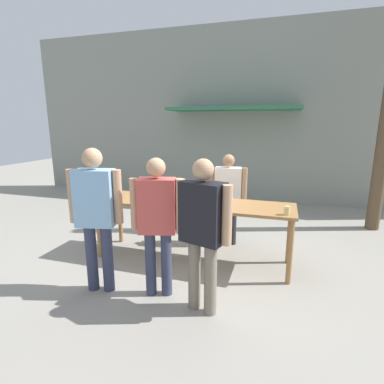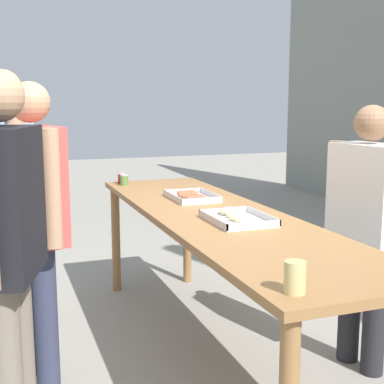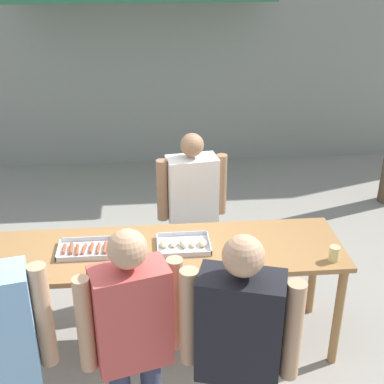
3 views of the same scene
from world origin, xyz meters
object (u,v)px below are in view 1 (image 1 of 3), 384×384
person_customer_holding_hotdog (96,209)px  person_customer_waiting_in_line (157,216)px  person_customer_with_cup (203,225)px  beer_cup (287,211)px  food_tray_sausages (162,198)px  condiment_jar_ketchup (107,197)px  food_tray_buns (209,202)px  person_server_behind_table (228,192)px  condiment_jar_mustard (102,197)px

person_customer_holding_hotdog → person_customer_waiting_in_line: (0.74, 0.12, -0.06)m
person_customer_holding_hotdog → person_customer_with_cup: (1.33, -0.04, -0.05)m
beer_cup → food_tray_sausages: bearing=171.1°
condiment_jar_ketchup → person_customer_holding_hotdog: 0.97m
condiment_jar_ketchup → person_customer_with_cup: size_ratio=0.05×
food_tray_sausages → person_customer_with_cup: bearing=-51.5°
food_tray_buns → person_customer_holding_hotdog: (-1.10, -1.17, 0.12)m
food_tray_sausages → person_server_behind_table: 1.16m
food_tray_buns → beer_cup: bearing=-14.8°
condiment_jar_mustard → person_server_behind_table: size_ratio=0.05×
beer_cup → person_customer_waiting_in_line: 1.64m
food_tray_buns → person_customer_with_cup: size_ratio=0.24×
beer_cup → person_customer_with_cup: person_customer_with_cup is taller
beer_cup → person_customer_waiting_in_line: person_customer_waiting_in_line is taller
food_tray_sausages → beer_cup: (1.82, -0.29, 0.04)m
food_tray_sausages → condiment_jar_ketchup: bearing=-159.1°
condiment_jar_ketchup → person_server_behind_table: bearing=32.5°
condiment_jar_mustard → person_customer_holding_hotdog: bearing=-60.5°
person_customer_with_cup → food_tray_buns: bearing=-62.7°
person_customer_waiting_in_line → food_tray_buns: bearing=-124.5°
person_customer_with_cup → person_customer_waiting_in_line: 0.61m
food_tray_sausages → condiment_jar_mustard: (-0.86, -0.29, 0.03)m
food_tray_sausages → person_customer_holding_hotdog: (-0.37, -1.17, 0.12)m
person_customer_holding_hotdog → food_tray_buns: bearing=-145.6°
food_tray_sausages → food_tray_buns: (0.74, -0.00, 0.00)m
food_tray_buns → condiment_jar_ketchup: 1.54m
condiment_jar_mustard → beer_cup: beer_cup is taller
condiment_jar_ketchup → person_server_behind_table: 1.95m
food_tray_buns → person_server_behind_table: bearing=79.6°
beer_cup → condiment_jar_ketchup: bearing=-179.8°
food_tray_buns → condiment_jar_ketchup: size_ratio=4.76×
person_customer_holding_hotdog → person_customer_waiting_in_line: size_ratio=1.06×
condiment_jar_mustard → person_customer_with_cup: person_customer_with_cup is taller
food_tray_sausages → condiment_jar_ketchup: size_ratio=4.69×
beer_cup → person_customer_with_cup: (-0.86, -0.93, 0.03)m
person_server_behind_table → person_customer_waiting_in_line: 1.88m
condiment_jar_mustard → beer_cup: bearing=0.1°
person_customer_waiting_in_line → condiment_jar_ketchup: bearing=-48.9°
condiment_jar_ketchup → person_customer_waiting_in_line: (1.15, -0.76, 0.04)m
condiment_jar_mustard → person_customer_waiting_in_line: 1.45m
condiment_jar_ketchup → food_tray_sausages: bearing=20.9°
condiment_jar_ketchup → person_customer_waiting_in_line: 1.37m
food_tray_sausages → person_customer_waiting_in_line: bearing=-70.4°
food_tray_buns → condiment_jar_ketchup: condiment_jar_ketchup is taller
condiment_jar_ketchup → person_customer_waiting_in_line: size_ratio=0.05×
condiment_jar_mustard → condiment_jar_ketchup: bearing=-1.0°
person_server_behind_table → person_customer_waiting_in_line: bearing=-113.9°
person_customer_holding_hotdog → person_customer_with_cup: bearing=165.9°
condiment_jar_ketchup → person_customer_holding_hotdog: size_ratio=0.05×
person_customer_with_cup → condiment_jar_ketchup: bearing=-11.2°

